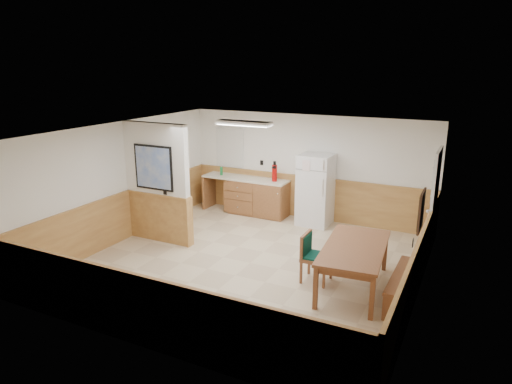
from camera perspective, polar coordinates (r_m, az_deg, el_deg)
The scene contains 20 objects.
ground at distance 8.71m, azimuth -0.71°, elevation -8.86°, with size 6.00×6.00×0.00m, color beige.
ceiling at distance 8.00m, azimuth -0.78°, elevation 7.65°, with size 6.00×6.00×0.02m, color silver.
back_wall at distance 10.94m, azimuth 6.43°, elevation 3.09°, with size 6.00×0.02×2.50m, color white.
right_wall at distance 7.47m, azimuth 20.27°, elevation -3.83°, with size 0.02×6.00×2.50m, color white.
left_wall at distance 9.95m, azimuth -16.32°, elevation 1.28°, with size 0.02×6.00×2.50m, color white.
wainscot_back at distance 11.11m, azimuth 6.27°, elevation -0.71°, with size 6.00×0.04×1.00m, color tan.
wainscot_right at distance 7.74m, azimuth 19.60°, elevation -9.05°, with size 0.04×6.00×1.00m, color tan.
wainscot_left at distance 10.15m, azimuth -15.91°, elevation -2.84°, with size 0.04×6.00×1.00m, color tan.
partition_wall at distance 9.62m, azimuth -12.23°, elevation 0.97°, with size 1.50×0.20×2.50m.
kitchen_counter at distance 11.31m, azimuth -0.00°, elevation -0.52°, with size 2.20×0.61×1.00m.
exterior_door at distance 9.34m, azimuth 21.31°, elevation -1.38°, with size 0.07×1.02×2.15m.
kitchen_window at distance 11.73m, azimuth -3.29°, elevation 5.51°, with size 0.80×0.04×1.00m.
wall_painting at distance 7.09m, azimuth 19.95°, elevation -2.25°, with size 0.04×0.50×0.60m.
fluorescent_fixture at distance 9.52m, azimuth -1.51°, elevation 8.61°, with size 1.20×0.30×0.09m.
refrigerator at distance 10.59m, azimuth 7.45°, elevation 0.28°, with size 0.75×0.73×1.66m.
dining_table at distance 7.71m, azimuth 12.21°, elevation -7.24°, with size 1.13×2.00×0.75m.
dining_bench at distance 7.64m, azimuth 17.92°, elevation -10.54°, with size 0.36×1.52×0.45m.
dining_chair at distance 7.94m, azimuth 6.99°, elevation -7.62°, with size 0.65×0.47×0.85m.
fire_extinguisher at distance 10.94m, azimuth 2.33°, elevation 2.45°, with size 0.16×0.16×0.49m.
soap_bottle at distance 11.62m, azimuth -4.35°, elevation 2.64°, with size 0.07×0.07×0.21m, color #178339.
Camera 1 is at (3.61, -7.05, 3.62)m, focal length 32.00 mm.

